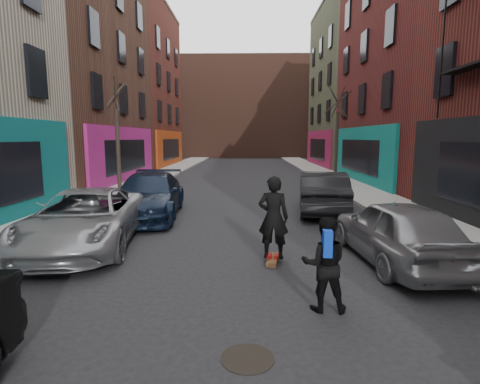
{
  "coord_description": "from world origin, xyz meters",
  "views": [
    {
      "loc": [
        0.34,
        -0.88,
        2.84
      ],
      "look_at": [
        0.17,
        7.62,
        1.6
      ],
      "focal_mm": 28.0,
      "sensor_mm": 36.0,
      "label": 1
    }
  ],
  "objects_px": {
    "parked_right_end": "(322,192)",
    "skateboard": "(273,260)",
    "tree_right_far": "(337,127)",
    "manhole": "(248,358)",
    "parked_right_far": "(397,231)",
    "parked_left_end": "(149,195)",
    "pedestrian": "(324,264)",
    "skateboarder": "(273,217)",
    "tree_left_far": "(117,127)",
    "parked_left_far": "(86,219)"
  },
  "relations": [
    {
      "from": "parked_left_far",
      "to": "skateboard",
      "type": "distance_m",
      "value": 5.01
    },
    {
      "from": "parked_left_end",
      "to": "skateboard",
      "type": "height_order",
      "value": "parked_left_end"
    },
    {
      "from": "parked_right_end",
      "to": "parked_right_far",
      "type": "bearing_deg",
      "value": 102.52
    },
    {
      "from": "manhole",
      "to": "pedestrian",
      "type": "bearing_deg",
      "value": 48.69
    },
    {
      "from": "parked_right_far",
      "to": "manhole",
      "type": "xyz_separation_m",
      "value": [
        -3.39,
        -3.85,
        -0.74
      ]
    },
    {
      "from": "parked_right_end",
      "to": "tree_right_far",
      "type": "bearing_deg",
      "value": -98.38
    },
    {
      "from": "tree_right_far",
      "to": "manhole",
      "type": "distance_m",
      "value": 21.51
    },
    {
      "from": "tree_left_far",
      "to": "pedestrian",
      "type": "distance_m",
      "value": 15.35
    },
    {
      "from": "parked_right_far",
      "to": "skateboard",
      "type": "height_order",
      "value": "parked_right_far"
    },
    {
      "from": "tree_left_far",
      "to": "parked_right_far",
      "type": "xyz_separation_m",
      "value": [
        9.94,
        -10.55,
        -2.64
      ]
    },
    {
      "from": "skateboarder",
      "to": "pedestrian",
      "type": "height_order",
      "value": "skateboarder"
    },
    {
      "from": "skateboard",
      "to": "pedestrian",
      "type": "bearing_deg",
      "value": -64.96
    },
    {
      "from": "manhole",
      "to": "parked_right_far",
      "type": "bearing_deg",
      "value": 48.62
    },
    {
      "from": "tree_right_far",
      "to": "parked_left_far",
      "type": "height_order",
      "value": "tree_right_far"
    },
    {
      "from": "tree_left_far",
      "to": "pedestrian",
      "type": "xyz_separation_m",
      "value": [
        7.8,
        -12.97,
        -2.58
      ]
    },
    {
      "from": "parked_right_far",
      "to": "skateboarder",
      "type": "relative_size",
      "value": 2.3
    },
    {
      "from": "tree_left_far",
      "to": "parked_left_far",
      "type": "bearing_deg",
      "value": -76.17
    },
    {
      "from": "parked_left_far",
      "to": "parked_right_end",
      "type": "relative_size",
      "value": 1.12
    },
    {
      "from": "tree_right_far",
      "to": "parked_right_far",
      "type": "bearing_deg",
      "value": -98.47
    },
    {
      "from": "skateboarder",
      "to": "parked_left_end",
      "type": "bearing_deg",
      "value": -40.51
    },
    {
      "from": "tree_right_far",
      "to": "parked_right_end",
      "type": "distance_m",
      "value": 11.45
    },
    {
      "from": "tree_right_far",
      "to": "parked_right_end",
      "type": "relative_size",
      "value": 1.43
    },
    {
      "from": "parked_left_end",
      "to": "parked_right_far",
      "type": "bearing_deg",
      "value": -39.89
    },
    {
      "from": "parked_left_end",
      "to": "skateboarder",
      "type": "bearing_deg",
      "value": -54.62
    },
    {
      "from": "parked_right_end",
      "to": "skateboarder",
      "type": "height_order",
      "value": "skateboarder"
    },
    {
      "from": "tree_left_far",
      "to": "parked_left_end",
      "type": "bearing_deg",
      "value": -62.12
    },
    {
      "from": "pedestrian",
      "to": "parked_right_end",
      "type": "bearing_deg",
      "value": -97.55
    },
    {
      "from": "manhole",
      "to": "parked_right_end",
      "type": "bearing_deg",
      "value": 73.59
    },
    {
      "from": "skateboard",
      "to": "manhole",
      "type": "xyz_separation_m",
      "value": [
        -0.58,
        -3.83,
        -0.04
      ]
    },
    {
      "from": "skateboard",
      "to": "manhole",
      "type": "relative_size",
      "value": 1.14
    },
    {
      "from": "manhole",
      "to": "skateboard",
      "type": "bearing_deg",
      "value": 81.34
    },
    {
      "from": "parked_right_end",
      "to": "pedestrian",
      "type": "bearing_deg",
      "value": 86.33
    },
    {
      "from": "tree_left_far",
      "to": "manhole",
      "type": "bearing_deg",
      "value": -65.55
    },
    {
      "from": "parked_right_far",
      "to": "pedestrian",
      "type": "height_order",
      "value": "pedestrian"
    },
    {
      "from": "parked_left_far",
      "to": "skateboarder",
      "type": "relative_size",
      "value": 2.82
    },
    {
      "from": "tree_right_far",
      "to": "skateboarder",
      "type": "relative_size",
      "value": 3.59
    },
    {
      "from": "pedestrian",
      "to": "skateboard",
      "type": "bearing_deg",
      "value": -70.92
    },
    {
      "from": "parked_right_far",
      "to": "tree_left_far",
      "type": "bearing_deg",
      "value": -51.26
    },
    {
      "from": "skateboard",
      "to": "parked_left_far",
      "type": "bearing_deg",
      "value": 175.67
    },
    {
      "from": "parked_left_far",
      "to": "parked_right_far",
      "type": "bearing_deg",
      "value": -15.66
    },
    {
      "from": "tree_left_far",
      "to": "parked_right_far",
      "type": "distance_m",
      "value": 14.73
    },
    {
      "from": "parked_right_end",
      "to": "skateboarder",
      "type": "distance_m",
      "value": 6.29
    },
    {
      "from": "tree_right_far",
      "to": "skateboard",
      "type": "distance_m",
      "value": 17.73
    },
    {
      "from": "parked_right_end",
      "to": "skateboard",
      "type": "relative_size",
      "value": 5.96
    },
    {
      "from": "skateboarder",
      "to": "tree_left_far",
      "type": "bearing_deg",
      "value": -46.64
    },
    {
      "from": "parked_left_end",
      "to": "parked_right_end",
      "type": "xyz_separation_m",
      "value": [
        6.4,
        0.96,
        0.0
      ]
    },
    {
      "from": "parked_left_end",
      "to": "parked_right_far",
      "type": "xyz_separation_m",
      "value": [
        6.94,
        -4.88,
        -0.04
      ]
    },
    {
      "from": "parked_left_end",
      "to": "skateboard",
      "type": "xyz_separation_m",
      "value": [
        4.13,
        -4.9,
        -0.73
      ]
    },
    {
      "from": "parked_left_far",
      "to": "manhole",
      "type": "distance_m",
      "value": 6.6
    },
    {
      "from": "tree_right_far",
      "to": "parked_left_end",
      "type": "height_order",
      "value": "tree_right_far"
    }
  ]
}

